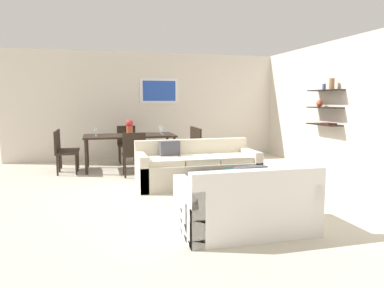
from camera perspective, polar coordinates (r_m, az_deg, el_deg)
ground_plane at (r=6.16m, az=1.44°, el=-7.14°), size 18.00×18.00×0.00m
back_wall_unit at (r=9.47m, az=-2.79°, el=6.10°), size 8.40×0.09×2.70m
right_wall_shelf_unit at (r=7.89m, az=21.90°, el=5.39°), size 0.34×8.20×2.70m
sofa_beige at (r=6.41m, az=0.71°, el=-3.89°), size 2.12×0.90×0.78m
loveseat_white at (r=4.24m, az=8.51°, el=-9.67°), size 1.50×0.90×0.78m
coffee_table at (r=5.51m, az=6.92°, el=-6.85°), size 1.24×0.95×0.38m
decorative_bowl at (r=5.49m, az=6.47°, el=-4.45°), size 0.34×0.34×0.07m
candle_jar at (r=5.46m, az=9.78°, el=-4.62°), size 0.08×0.08×0.06m
apple_on_coffee_table at (r=5.42m, az=3.53°, el=-4.59°), size 0.07×0.07×0.07m
dining_table at (r=7.94m, az=-9.86°, el=0.97°), size 1.94×0.93×0.75m
dining_chair_left_far at (r=8.17m, az=-19.63°, el=-0.43°), size 0.44×0.44×0.88m
dining_chair_foot at (r=7.10m, az=-9.23°, el=-1.17°), size 0.44×0.44×0.88m
dining_chair_right_near at (r=7.99m, az=0.18°, el=-0.18°), size 0.44×0.44×0.88m
dining_chair_left_near at (r=7.76m, az=-19.89°, el=-0.81°), size 0.44×0.44×0.88m
dining_chair_head at (r=8.83m, az=-10.32°, el=0.39°), size 0.44×0.44×0.88m
dining_chair_right_far at (r=8.40m, az=-0.55°, el=0.17°), size 0.44×0.44×0.88m
wine_glass_left_near at (r=7.78m, az=-15.04°, el=2.11°), size 0.06×0.06×0.17m
wine_glass_head at (r=8.33m, az=-10.13°, el=2.45°), size 0.07×0.07×0.16m
wine_glass_left_far at (r=8.01m, az=-15.03°, el=2.15°), size 0.07×0.07×0.15m
wine_glass_right_far at (r=8.13m, az=-4.96°, el=2.57°), size 0.08×0.08×0.18m
wine_glass_right_near at (r=7.90m, az=-4.68°, el=2.36°), size 0.08×0.08×0.17m
centerpiece_vase at (r=7.90m, az=-9.89°, el=2.73°), size 0.16×0.16×0.33m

